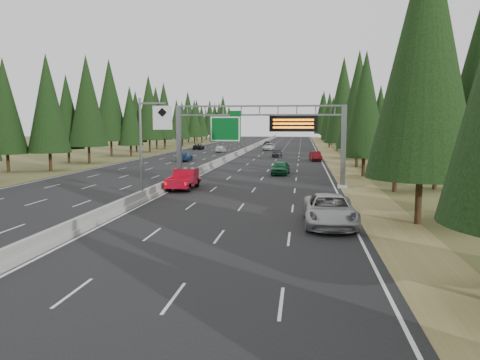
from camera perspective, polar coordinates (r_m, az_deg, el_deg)
name	(u,v)px	position (r m, az deg, el deg)	size (l,w,h in m)	color
road	(238,155)	(90.87, -0.24, 3.05)	(32.00, 260.00, 0.08)	black
shoulder_right	(331,156)	(90.18, 11.05, 2.89)	(3.60, 260.00, 0.06)	olive
shoulder_left	(150,154)	(94.95, -10.96, 3.08)	(3.60, 260.00, 0.06)	#4D5025
median_barrier	(238,153)	(90.84, -0.24, 3.29)	(0.70, 260.00, 0.85)	gray
sign_gantry	(266,133)	(44.84, 3.19, 5.77)	(16.75, 0.98, 7.80)	slate
hov_sign_pole	(148,142)	(36.75, -11.16, 4.56)	(2.80, 0.50, 8.00)	slate
tree_row_right	(354,109)	(91.25, 13.76, 8.44)	(11.89, 242.20, 18.49)	black
tree_row_left	(107,108)	(86.77, -15.89, 8.41)	(11.56, 242.66, 18.61)	black
silver_minivan	(330,210)	(28.51, 10.87, -3.64)	(3.02, 6.55, 1.82)	#A09FA4
red_pickup	(185,177)	(44.07, -6.73, 0.32)	(2.07, 5.81, 1.89)	black
car_ahead_green	(281,168)	(56.07, 4.96, 1.50)	(1.91, 4.74, 1.61)	#13542E
car_ahead_dkred	(315,156)	(77.40, 9.17, 2.89)	(1.63, 4.66, 1.54)	#610D11
car_ahead_dkgrey	(277,153)	(85.93, 4.54, 3.26)	(1.79, 4.41, 1.28)	black
car_ahead_white	(269,147)	(107.02, 3.58, 4.06)	(2.60, 5.64, 1.57)	silver
car_ahead_far	(267,143)	(131.16, 3.29, 4.52)	(1.51, 3.75, 1.28)	black
car_onc_blue	(184,157)	(76.57, -6.79, 2.85)	(2.02, 4.97, 1.44)	navy
car_onc_white	(221,149)	(99.07, -2.37, 3.83)	(1.79, 4.46, 1.52)	silver
car_onc_far	(199,146)	(110.93, -5.06, 4.10)	(2.31, 5.01, 1.39)	black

